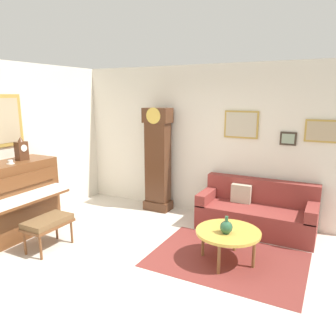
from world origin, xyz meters
The scene contains 11 objects.
ground_plane centered at (0.00, 0.00, -0.05)m, with size 6.40×6.00×0.10m, color beige.
wall_back centered at (0.02, 2.40, 1.40)m, with size 5.30×0.13×2.80m.
area_rug centered at (1.07, 0.73, 0.00)m, with size 2.10×1.50×0.01m, color maroon.
piano centered at (-2.23, -0.11, 0.62)m, with size 0.87×1.44×1.23m.
piano_bench centered at (-1.40, -0.17, 0.41)m, with size 0.42×0.70×0.48m.
grandfather_clock centered at (-0.80, 2.08, 0.96)m, with size 0.52×0.34×2.03m.
couch centered at (1.18, 1.97, 0.31)m, with size 1.90×0.80×0.84m.
coffee_table centered at (1.08, 0.69, 0.43)m, with size 0.88×0.88×0.46m.
mantel_clock centered at (-2.23, 0.15, 1.40)m, with size 0.13×0.18×0.38m.
teacup centered at (-2.14, -0.14, 1.25)m, with size 0.12×0.12×0.06m.
green_jug centered at (1.08, 0.59, 0.54)m, with size 0.17×0.17×0.24m.
Camera 1 is at (2.25, -3.32, 2.26)m, focal length 34.58 mm.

